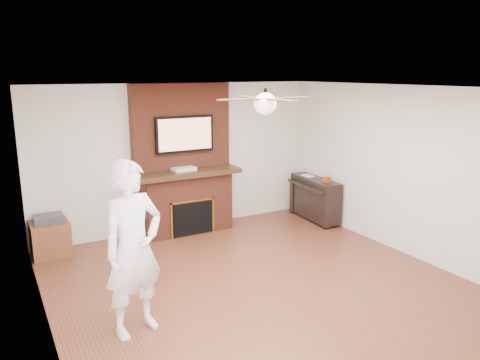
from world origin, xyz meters
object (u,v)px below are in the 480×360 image
person (134,249)px  fireplace (185,174)px  piano (315,198)px  side_table (50,237)px

person → fireplace: bearing=41.3°
fireplace → piano: (2.31, -0.59, -0.58)m
side_table → piano: piano is taller
side_table → fireplace: bearing=1.3°
fireplace → person: (-1.69, -2.74, -0.07)m
fireplace → piano: 2.45m
person → piano: 4.56m
side_table → piano: (4.51, -0.53, 0.13)m
fireplace → piano: size_ratio=2.05×
piano → side_table: bearing=178.2°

